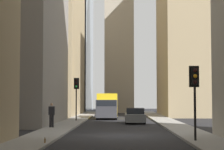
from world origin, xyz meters
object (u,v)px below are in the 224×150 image
(hatchback_grey, at_px, (135,116))
(traffic_light_foreground, at_px, (195,85))
(delivery_truck, at_px, (107,106))
(traffic_light_midblock, at_px, (76,89))
(pedestrian, at_px, (52,114))
(discarded_bottle, at_px, (45,141))

(hatchback_grey, bearing_deg, traffic_light_foreground, -171.61)
(delivery_truck, distance_m, traffic_light_foreground, 25.32)
(delivery_truck, distance_m, traffic_light_midblock, 6.90)
(delivery_truck, bearing_deg, pedestrian, 166.67)
(delivery_truck, distance_m, discarded_bottle, 26.13)
(delivery_truck, height_order, pedestrian, delivery_truck)
(discarded_bottle, bearing_deg, delivery_truck, -4.81)
(pedestrian, bearing_deg, delivery_truck, -13.33)
(hatchback_grey, bearing_deg, pedestrian, 138.01)
(delivery_truck, xyz_separation_m, pedestrian, (-15.48, 3.67, -0.33))
(traffic_light_midblock, distance_m, discarded_bottle, 20.21)
(hatchback_grey, height_order, discarded_bottle, hatchback_grey)
(traffic_light_foreground, height_order, discarded_bottle, traffic_light_foreground)
(delivery_truck, distance_m, hatchback_grey, 8.79)
(traffic_light_foreground, xyz_separation_m, pedestrian, (9.25, 8.89, -1.81))
(traffic_light_midblock, bearing_deg, traffic_light_foreground, -156.61)
(hatchback_grey, xyz_separation_m, traffic_light_foreground, (-16.44, -2.42, 2.27))
(discarded_bottle, bearing_deg, traffic_light_midblock, 1.94)
(traffic_light_foreground, relative_size, traffic_light_midblock, 0.91)
(hatchback_grey, distance_m, traffic_light_foreground, 16.77)
(pedestrian, height_order, discarded_bottle, pedestrian)
(pedestrian, bearing_deg, discarded_bottle, -172.02)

